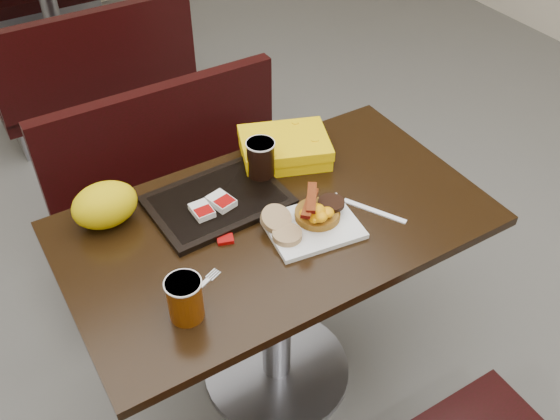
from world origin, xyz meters
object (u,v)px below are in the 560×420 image
pancake_stack (318,213)px  coffee_cup_far (261,158)px  platter (313,227)px  hashbrown_sleeve_right (221,201)px  table_far (51,13)px  bench_far_s (90,65)px  knife (375,211)px  hashbrown_sleeve_left (202,210)px  table_near (276,305)px  bench_near_n (186,191)px  coffee_cup_near (185,299)px  fork (197,290)px  clamshell (285,148)px  tray (218,201)px

pancake_stack → coffee_cup_far: bearing=99.0°
platter → hashbrown_sleeve_right: hashbrown_sleeve_right is taller
table_far → bench_far_s: (0.00, -0.70, -0.02)m
bench_far_s → knife: knife is taller
hashbrown_sleeve_left → hashbrown_sleeve_right: (0.06, 0.01, 0.00)m
bench_far_s → hashbrown_sleeve_right: 1.83m
table_far → knife: size_ratio=6.20×
table_near → bench_near_n: table_near is taller
hashbrown_sleeve_left → hashbrown_sleeve_right: 0.07m
pancake_stack → coffee_cup_near: coffee_cup_near is taller
fork → coffee_cup_near: bearing=-155.7°
bench_far_s → hashbrown_sleeve_right: size_ratio=12.90×
table_near → clamshell: clamshell is taller
table_far → hashbrown_sleeve_left: size_ratio=16.52×
table_far → platter: platter is taller
hashbrown_sleeve_right → hashbrown_sleeve_left: bearing=172.7°
coffee_cup_far → bench_far_s: bearing=92.0°
table_far → fork: (-0.31, -2.72, 0.38)m
platter → knife: (0.19, -0.03, -0.01)m
bench_far_s → coffee_cup_near: coffee_cup_near is taller
fork → clamshell: size_ratio=0.47×
hashbrown_sleeve_right → coffee_cup_near: bearing=-142.6°
bench_near_n → tray: tray is taller
platter → knife: 0.20m
coffee_cup_near → fork: coffee_cup_near is taller
bench_far_s → coffee_cup_far: 1.78m
tray → hashbrown_sleeve_right: 0.03m
bench_near_n → platter: size_ratio=3.99×
bench_far_s → hashbrown_sleeve_left: hashbrown_sleeve_left is taller
bench_near_n → coffee_cup_far: bearing=-83.4°
clamshell → bench_near_n: bearing=131.6°
table_far → tray: 2.48m
fork → knife: bearing=-23.1°
bench_near_n → hashbrown_sleeve_left: size_ratio=13.76×
bench_far_s → tray: 1.80m
platter → hashbrown_sleeve_left: hashbrown_sleeve_left is taller
fork → hashbrown_sleeve_left: size_ratio=1.79×
coffee_cup_near → hashbrown_sleeve_left: 0.35m
table_far → fork: 2.77m
pancake_stack → coffee_cup_far: (-0.04, 0.25, 0.05)m
knife → bench_near_n: bearing=168.8°
knife → clamshell: 0.37m
pancake_stack → table_near: bearing=147.2°
coffee_cup_near → knife: 0.63m
table_near → coffee_cup_near: coffee_cup_near is taller
fork → coffee_cup_far: bearing=16.6°
table_far → pancake_stack: pancake_stack is taller
platter → clamshell: (0.11, 0.32, 0.03)m
bench_near_n → coffee_cup_far: coffee_cup_far is taller
tray → hashbrown_sleeve_left: 0.08m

